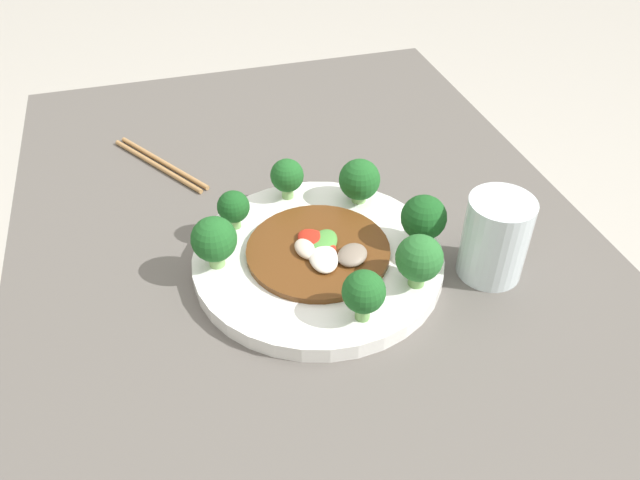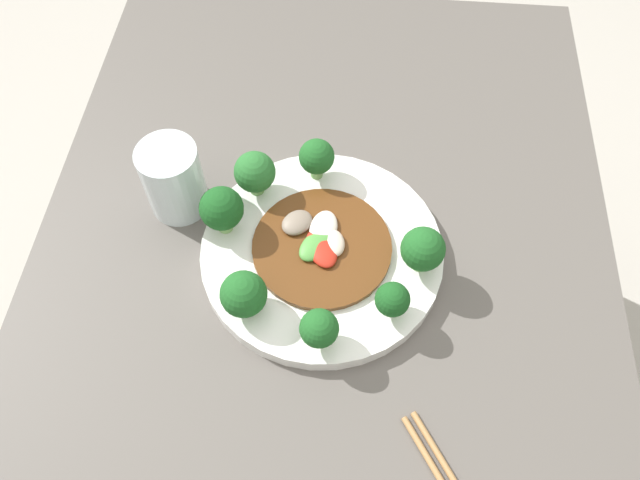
{
  "view_description": "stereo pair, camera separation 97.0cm",
  "coord_description": "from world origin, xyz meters",
  "px_view_note": "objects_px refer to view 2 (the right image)",
  "views": [
    {
      "loc": [
        -0.58,
        0.16,
        1.22
      ],
      "look_at": [
        -0.03,
        -0.0,
        0.74
      ],
      "focal_mm": 35.0,
      "sensor_mm": 36.0,
      "label": 1
    },
    {
      "loc": [
        0.37,
        0.03,
        1.39
      ],
      "look_at": [
        -0.03,
        -0.0,
        0.74
      ],
      "focal_mm": 35.0,
      "sensor_mm": 36.0,
      "label": 2
    }
  ],
  "objects_px": {
    "plate": "(320,253)",
    "broccoli_southwest": "(255,172)",
    "broccoli_south": "(222,209)",
    "stirfry_center": "(319,244)",
    "broccoli_north": "(423,250)",
    "broccoli_northeast": "(392,300)",
    "broccoli_east": "(319,329)",
    "drinking_glass": "(174,179)",
    "broccoli_west": "(317,157)",
    "broccoli_southeast": "(244,294)"
  },
  "relations": [
    {
      "from": "plate",
      "to": "broccoli_southwest",
      "type": "distance_m",
      "value": 0.13
    },
    {
      "from": "broccoli_south",
      "to": "stirfry_center",
      "type": "xyz_separation_m",
      "value": [
        0.02,
        0.12,
        -0.03
      ]
    },
    {
      "from": "broccoli_north",
      "to": "broccoli_northeast",
      "type": "relative_size",
      "value": 1.27
    },
    {
      "from": "broccoli_southwest",
      "to": "broccoli_south",
      "type": "xyz_separation_m",
      "value": [
        0.06,
        -0.03,
        0.0
      ]
    },
    {
      "from": "broccoli_north",
      "to": "stirfry_center",
      "type": "xyz_separation_m",
      "value": [
        -0.02,
        -0.12,
        -0.03
      ]
    },
    {
      "from": "broccoli_northeast",
      "to": "broccoli_south",
      "type": "relative_size",
      "value": 0.74
    },
    {
      "from": "broccoli_north",
      "to": "broccoli_southwest",
      "type": "xyz_separation_m",
      "value": [
        -0.1,
        -0.21,
        0.0
      ]
    },
    {
      "from": "broccoli_southwest",
      "to": "stirfry_center",
      "type": "bearing_deg",
      "value": 48.2
    },
    {
      "from": "broccoli_north",
      "to": "broccoli_east",
      "type": "bearing_deg",
      "value": -45.99
    },
    {
      "from": "plate",
      "to": "broccoli_east",
      "type": "distance_m",
      "value": 0.13
    },
    {
      "from": "plate",
      "to": "broccoli_south",
      "type": "xyz_separation_m",
      "value": [
        -0.02,
        -0.12,
        0.05
      ]
    },
    {
      "from": "stirfry_center",
      "to": "drinking_glass",
      "type": "bearing_deg",
      "value": -108.48
    },
    {
      "from": "broccoli_west",
      "to": "broccoli_southwest",
      "type": "relative_size",
      "value": 0.94
    },
    {
      "from": "broccoli_west",
      "to": "stirfry_center",
      "type": "height_order",
      "value": "broccoli_west"
    },
    {
      "from": "broccoli_southwest",
      "to": "broccoli_northeast",
      "type": "bearing_deg",
      "value": 48.1
    },
    {
      "from": "broccoli_west",
      "to": "broccoli_north",
      "type": "bearing_deg",
      "value": 46.87
    },
    {
      "from": "plate",
      "to": "broccoli_southeast",
      "type": "relative_size",
      "value": 4.96
    },
    {
      "from": "broccoli_east",
      "to": "broccoli_southeast",
      "type": "bearing_deg",
      "value": -111.23
    },
    {
      "from": "broccoli_southwest",
      "to": "stirfry_center",
      "type": "relative_size",
      "value": 0.38
    },
    {
      "from": "broccoli_southeast",
      "to": "broccoli_north",
      "type": "distance_m",
      "value": 0.22
    },
    {
      "from": "broccoli_west",
      "to": "broccoli_southwest",
      "type": "height_order",
      "value": "broccoli_southwest"
    },
    {
      "from": "broccoli_east",
      "to": "broccoli_north",
      "type": "distance_m",
      "value": 0.16
    },
    {
      "from": "stirfry_center",
      "to": "broccoli_west",
      "type": "bearing_deg",
      "value": -173.45
    },
    {
      "from": "broccoli_north",
      "to": "broccoli_southwest",
      "type": "height_order",
      "value": "same"
    },
    {
      "from": "stirfry_center",
      "to": "broccoli_northeast",
      "type": "bearing_deg",
      "value": 48.01
    },
    {
      "from": "broccoli_northeast",
      "to": "drinking_glass",
      "type": "xyz_separation_m",
      "value": [
        -0.15,
        -0.28,
        0.0
      ]
    },
    {
      "from": "broccoli_northeast",
      "to": "broccoli_south",
      "type": "bearing_deg",
      "value": -115.19
    },
    {
      "from": "broccoli_east",
      "to": "broccoli_north",
      "type": "height_order",
      "value": "broccoli_north"
    },
    {
      "from": "broccoli_east",
      "to": "broccoli_northeast",
      "type": "bearing_deg",
      "value": 118.86
    },
    {
      "from": "broccoli_southeast",
      "to": "broccoli_south",
      "type": "bearing_deg",
      "value": -158.5
    },
    {
      "from": "broccoli_southeast",
      "to": "broccoli_north",
      "type": "height_order",
      "value": "broccoli_north"
    },
    {
      "from": "stirfry_center",
      "to": "drinking_glass",
      "type": "relative_size",
      "value": 1.66
    },
    {
      "from": "broccoli_south",
      "to": "stirfry_center",
      "type": "distance_m",
      "value": 0.13
    },
    {
      "from": "broccoli_east",
      "to": "stirfry_center",
      "type": "height_order",
      "value": "broccoli_east"
    },
    {
      "from": "broccoli_southeast",
      "to": "broccoli_southwest",
      "type": "height_order",
      "value": "broccoli_southwest"
    },
    {
      "from": "broccoli_north",
      "to": "broccoli_northeast",
      "type": "distance_m",
      "value": 0.07
    },
    {
      "from": "broccoli_north",
      "to": "broccoli_southwest",
      "type": "relative_size",
      "value": 1.0
    },
    {
      "from": "broccoli_southeast",
      "to": "drinking_glass",
      "type": "distance_m",
      "value": 0.19
    },
    {
      "from": "broccoli_southwest",
      "to": "drinking_glass",
      "type": "distance_m",
      "value": 0.1
    },
    {
      "from": "plate",
      "to": "broccoli_south",
      "type": "distance_m",
      "value": 0.13
    },
    {
      "from": "broccoli_southeast",
      "to": "drinking_glass",
      "type": "bearing_deg",
      "value": -143.65
    },
    {
      "from": "broccoli_northeast",
      "to": "stirfry_center",
      "type": "relative_size",
      "value": 0.3
    },
    {
      "from": "broccoli_south",
      "to": "drinking_glass",
      "type": "relative_size",
      "value": 0.67
    },
    {
      "from": "plate",
      "to": "broccoli_northeast",
      "type": "distance_m",
      "value": 0.13
    },
    {
      "from": "broccoli_southeast",
      "to": "broccoli_southwest",
      "type": "distance_m",
      "value": 0.17
    },
    {
      "from": "broccoli_southeast",
      "to": "broccoli_southwest",
      "type": "xyz_separation_m",
      "value": [
        -0.17,
        -0.01,
        0.0
      ]
    },
    {
      "from": "broccoli_west",
      "to": "broccoli_southwest",
      "type": "xyz_separation_m",
      "value": [
        0.03,
        -0.08,
        0.0
      ]
    },
    {
      "from": "broccoli_east",
      "to": "broccoli_southeast",
      "type": "height_order",
      "value": "broccoli_southeast"
    },
    {
      "from": "plate",
      "to": "broccoli_northeast",
      "type": "bearing_deg",
      "value": 48.53
    },
    {
      "from": "broccoli_east",
      "to": "drinking_glass",
      "type": "distance_m",
      "value": 0.28
    }
  ]
}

